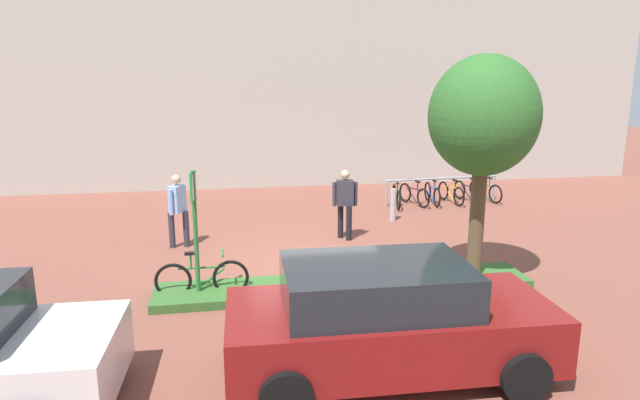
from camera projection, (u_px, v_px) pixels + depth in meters
name	position (u px, v px, depth m)	size (l,w,h in m)	color
ground_plane	(308.00, 262.00, 11.78)	(60.00, 60.00, 0.00)	brown
building_facade	(271.00, 44.00, 19.17)	(28.00, 1.20, 10.00)	#B2ADA3
planter_strip	(346.00, 286.00, 10.21)	(7.00, 1.10, 0.16)	#336028
tree_sidewalk	(484.00, 118.00, 9.93)	(2.01, 2.01, 4.32)	brown
parking_sign_post	(195.00, 216.00, 9.45)	(0.09, 0.36, 2.34)	#2D7238
bike_at_sign	(202.00, 278.00, 9.85)	(1.68, 0.42, 0.86)	black
bike_rack_cluster	(442.00, 193.00, 17.11)	(3.75, 1.84, 0.83)	#99999E
bollard_steel	(393.00, 205.00, 15.02)	(0.16, 0.16, 0.90)	#ADADB2
person_suited_navy	(345.00, 200.00, 13.22)	(0.61, 0.38, 1.72)	black
person_shirt_blue	(178.00, 206.00, 12.58)	(0.46, 0.55, 1.72)	#2D2D38
car_maroon_wagon	(386.00, 320.00, 7.24)	(4.34, 2.11, 1.54)	maroon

